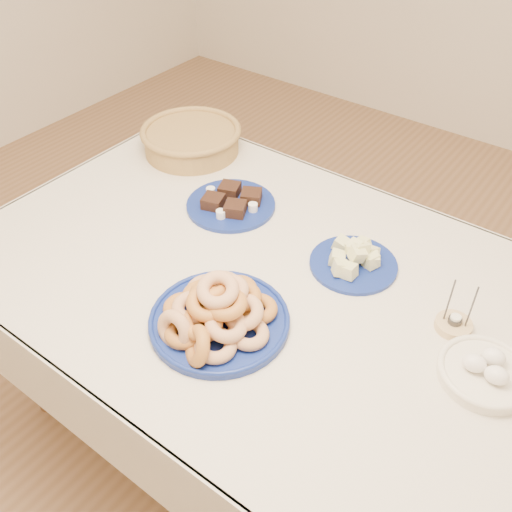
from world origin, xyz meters
name	(u,v)px	position (x,y,z in m)	size (l,w,h in m)	color
ground	(264,429)	(0.00, 0.00, 0.00)	(5.00, 5.00, 0.00)	#876040
dining_table	(267,302)	(0.00, 0.00, 0.64)	(1.71, 1.11, 0.75)	brown
donut_platter	(217,313)	(0.01, -0.23, 0.79)	(0.41, 0.41, 0.16)	navy
melon_plate	(355,260)	(0.17, 0.17, 0.77)	(0.32, 0.32, 0.08)	navy
brownie_plate	(231,203)	(-0.27, 0.19, 0.77)	(0.35, 0.35, 0.05)	navy
wicker_basket	(191,139)	(-0.60, 0.37, 0.80)	(0.41, 0.41, 0.09)	olive
candle_holder	(454,324)	(0.48, 0.12, 0.76)	(0.10, 0.10, 0.15)	tan
egg_bowl	(485,372)	(0.59, 0.01, 0.77)	(0.24, 0.24, 0.07)	white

